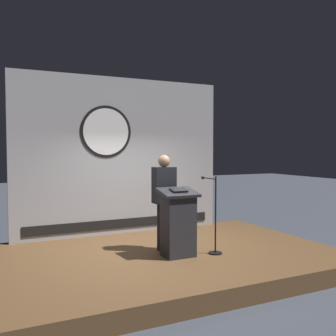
# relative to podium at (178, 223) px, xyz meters

# --- Properties ---
(ground_plane) EXTENTS (40.00, 40.00, 0.00)m
(ground_plane) POSITION_rel_podium_xyz_m (-0.27, 0.33, -0.88)
(ground_plane) COLOR #383D47
(stage_platform) EXTENTS (6.40, 4.00, 0.30)m
(stage_platform) POSITION_rel_podium_xyz_m (-0.27, 0.33, -0.73)
(stage_platform) COLOR brown
(stage_platform) RESTS_ON ground
(banner_display) EXTENTS (4.64, 0.12, 3.39)m
(banner_display) POSITION_rel_podium_xyz_m (-0.27, 2.17, 1.11)
(banner_display) COLOR #9E9EA3
(banner_display) RESTS_ON stage_platform
(podium) EXTENTS (0.64, 0.50, 1.18)m
(podium) POSITION_rel_podium_xyz_m (0.00, 0.00, 0.00)
(podium) COLOR #26262B
(podium) RESTS_ON stage_platform
(speaker_person) EXTENTS (0.40, 0.26, 1.74)m
(speaker_person) POSITION_rel_podium_xyz_m (-0.04, 0.48, 0.31)
(speaker_person) COLOR black
(speaker_person) RESTS_ON stage_platform
(microphone_stand) EXTENTS (0.24, 0.59, 1.37)m
(microphone_stand) POSITION_rel_podium_xyz_m (0.66, -0.09, -0.10)
(microphone_stand) COLOR black
(microphone_stand) RESTS_ON stage_platform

